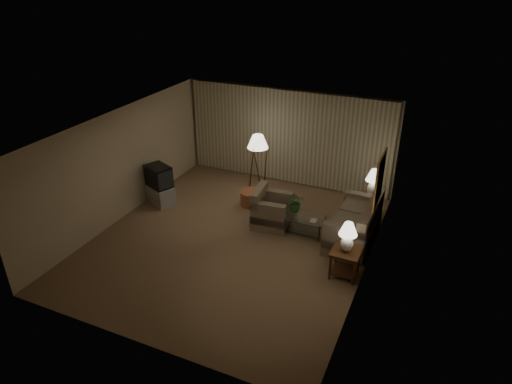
# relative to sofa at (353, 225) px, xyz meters

# --- Properties ---
(ground) EXTENTS (7.00, 7.00, 0.00)m
(ground) POSITION_rel_sofa_xyz_m (-2.50, -1.06, -0.40)
(ground) COLOR #835E48
(ground) RESTS_ON ground
(room_shell) EXTENTS (6.04, 7.02, 2.72)m
(room_shell) POSITION_rel_sofa_xyz_m (-2.48, 0.45, 1.34)
(room_shell) COLOR beige
(room_shell) RESTS_ON ground
(sofa) EXTENTS (1.89, 1.05, 0.81)m
(sofa) POSITION_rel_sofa_xyz_m (0.00, 0.00, 0.00)
(sofa) COLOR #816F5C
(sofa) RESTS_ON ground
(armchair) EXTENTS (1.05, 1.01, 0.75)m
(armchair) POSITION_rel_sofa_xyz_m (-1.95, -0.09, -0.03)
(armchair) COLOR #816F5C
(armchair) RESTS_ON ground
(side_table_near) EXTENTS (0.58, 0.58, 0.60)m
(side_table_near) POSITION_rel_sofa_xyz_m (0.15, -1.35, 0.01)
(side_table_near) COLOR #34180E
(side_table_near) RESTS_ON ground
(side_table_far) EXTENTS (0.53, 0.45, 0.60)m
(side_table_far) POSITION_rel_sofa_xyz_m (0.15, 1.25, 0.00)
(side_table_far) COLOR #34180E
(side_table_far) RESTS_ON ground
(table_lamp_near) EXTENTS (0.37, 0.37, 0.64)m
(table_lamp_near) POSITION_rel_sofa_xyz_m (0.15, -1.35, 0.57)
(table_lamp_near) COLOR white
(table_lamp_near) RESTS_ON side_table_near
(table_lamp_far) EXTENTS (0.40, 0.40, 0.69)m
(table_lamp_far) POSITION_rel_sofa_xyz_m (0.15, 1.25, 0.61)
(table_lamp_far) COLOR white
(table_lamp_far) RESTS_ON side_table_far
(coffee_table) EXTENTS (1.17, 0.64, 0.41)m
(coffee_table) POSITION_rel_sofa_xyz_m (-1.20, -0.10, -0.13)
(coffee_table) COLOR silver
(coffee_table) RESTS_ON ground
(tv_cabinet) EXTENTS (1.10, 1.03, 0.50)m
(tv_cabinet) POSITION_rel_sofa_xyz_m (-5.05, -0.24, -0.15)
(tv_cabinet) COLOR #A4A4A6
(tv_cabinet) RESTS_ON ground
(crt_tv) EXTENTS (1.01, 0.96, 0.56)m
(crt_tv) POSITION_rel_sofa_xyz_m (-5.05, -0.24, 0.38)
(crt_tv) COLOR black
(crt_tv) RESTS_ON tv_cabinet
(floor_lamp) EXTENTS (0.55, 0.55, 1.71)m
(floor_lamp) POSITION_rel_sofa_xyz_m (-2.92, 1.27, 0.49)
(floor_lamp) COLOR #34180E
(floor_lamp) RESTS_ON ground
(ottoman) EXTENTS (0.64, 0.64, 0.39)m
(ottoman) POSITION_rel_sofa_xyz_m (-2.82, 0.64, -0.21)
(ottoman) COLOR #B1603B
(ottoman) RESTS_ON ground
(vase) EXTENTS (0.15, 0.15, 0.14)m
(vase) POSITION_rel_sofa_xyz_m (-1.35, -0.10, 0.08)
(vase) COLOR white
(vase) RESTS_ON coffee_table
(flowers) EXTENTS (0.53, 0.50, 0.47)m
(flowers) POSITION_rel_sofa_xyz_m (-1.35, -0.10, 0.39)
(flowers) COLOR #3A7333
(flowers) RESTS_ON vase
(book) EXTENTS (0.16, 0.21, 0.02)m
(book) POSITION_rel_sofa_xyz_m (-0.95, -0.20, 0.02)
(book) COLOR olive
(book) RESTS_ON coffee_table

